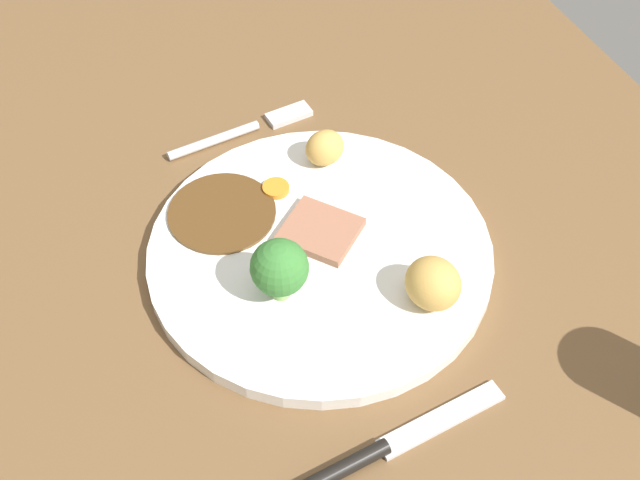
{
  "coord_description": "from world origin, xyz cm",
  "views": [
    {
      "loc": [
        39.83,
        -15.68,
        58.9
      ],
      "look_at": [
        -1.68,
        1.96,
        6.0
      ],
      "focal_mm": 46.32,
      "sensor_mm": 36.0,
      "label": 1
    }
  ],
  "objects": [
    {
      "name": "dining_table",
      "position": [
        0.0,
        0.0,
        1.8
      ],
      "size": [
        120.0,
        84.0,
        3.6
      ],
      "primitive_type": "cube",
      "color": "brown",
      "rests_on": "ground"
    },
    {
      "name": "dinner_plate",
      "position": [
        -1.68,
        1.96,
        4.3
      ],
      "size": [
        29.54,
        29.54,
        1.4
      ],
      "primitive_type": "cylinder",
      "color": "white",
      "rests_on": "dining_table"
    },
    {
      "name": "gravy_pool",
      "position": [
        -8.67,
        -4.48,
        5.15
      ],
      "size": [
        9.59,
        9.59,
        0.3
      ],
      "primitive_type": "cylinder",
      "color": "#563819",
      "rests_on": "dinner_plate"
    },
    {
      "name": "meat_slice_main",
      "position": [
        -3.1,
        2.6,
        5.4
      ],
      "size": [
        8.27,
        8.2,
        0.8
      ],
      "primitive_type": "cube",
      "rotation": [
        0.0,
        0.0,
        3.84
      ],
      "color": "#9E664C",
      "rests_on": "dinner_plate"
    },
    {
      "name": "roast_potato_left",
      "position": [
        -11.19,
        6.48,
        6.74
      ],
      "size": [
        3.51,
        4.04,
        3.47
      ],
      "primitive_type": "ellipsoid",
      "rotation": [
        0.0,
        0.0,
        4.84
      ],
      "color": "tan",
      "rests_on": "dinner_plate"
    },
    {
      "name": "roast_potato_right",
      "position": [
        6.82,
        8.07,
        7.08
      ],
      "size": [
        5.38,
        5.08,
        4.16
      ],
      "primitive_type": "ellipsoid",
      "rotation": [
        0.0,
        0.0,
        3.31
      ],
      "color": "tan",
      "rests_on": "dinner_plate"
    },
    {
      "name": "carrot_coin_front",
      "position": [
        -9.46,
        0.94,
        5.27
      ],
      "size": [
        2.43,
        2.43,
        0.54
      ],
      "primitive_type": "cylinder",
      "color": "orange",
      "rests_on": "dinner_plate"
    },
    {
      "name": "broccoli_floret",
      "position": [
        1.59,
        -2.87,
        8.32
      ],
      "size": [
        4.7,
        4.7,
        5.78
      ],
      "color": "#8CB766",
      "rests_on": "dinner_plate"
    },
    {
      "name": "fork",
      "position": [
        -19.36,
        1.45,
        3.99
      ],
      "size": [
        2.95,
        15.32,
        0.9
      ],
      "rotation": [
        0.0,
        0.0,
        1.67
      ],
      "color": "silver",
      "rests_on": "dining_table"
    },
    {
      "name": "knife",
      "position": [
        16.79,
        -1.53,
        4.05
      ],
      "size": [
        3.3,
        18.55,
        1.2
      ],
      "rotation": [
        0.0,
        0.0,
        1.67
      ],
      "color": "black",
      "rests_on": "dining_table"
    }
  ]
}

